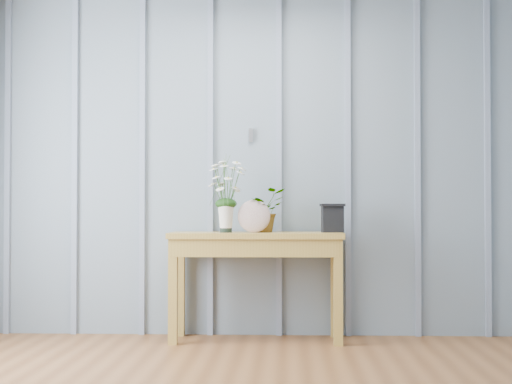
{
  "coord_description": "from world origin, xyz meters",
  "views": [
    {
      "loc": [
        0.31,
        -3.45,
        0.9
      ],
      "look_at": [
        0.1,
        1.94,
        1.03
      ],
      "focal_mm": 55.0,
      "sensor_mm": 36.0,
      "label": 1
    }
  ],
  "objects_px": {
    "sideboard": "(256,249)",
    "carved_box": "(332,218)",
    "daisy_vase": "(226,186)",
    "felt_disc_vessel": "(254,216)"
  },
  "relations": [
    {
      "from": "daisy_vase",
      "to": "carved_box",
      "type": "xyz_separation_m",
      "value": [
        0.74,
        0.07,
        -0.22
      ]
    },
    {
      "from": "daisy_vase",
      "to": "carved_box",
      "type": "relative_size",
      "value": 2.6
    },
    {
      "from": "carved_box",
      "to": "sideboard",
      "type": "bearing_deg",
      "value": -176.72
    },
    {
      "from": "daisy_vase",
      "to": "sideboard",
      "type": "bearing_deg",
      "value": 11.88
    },
    {
      "from": "daisy_vase",
      "to": "felt_disc_vessel",
      "type": "distance_m",
      "value": 0.29
    },
    {
      "from": "sideboard",
      "to": "daisy_vase",
      "type": "relative_size",
      "value": 2.31
    },
    {
      "from": "sideboard",
      "to": "daisy_vase",
      "type": "height_order",
      "value": "daisy_vase"
    },
    {
      "from": "daisy_vase",
      "to": "felt_disc_vessel",
      "type": "bearing_deg",
      "value": 1.85
    },
    {
      "from": "sideboard",
      "to": "carved_box",
      "type": "relative_size",
      "value": 6.01
    },
    {
      "from": "sideboard",
      "to": "daisy_vase",
      "type": "distance_m",
      "value": 0.49
    }
  ]
}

